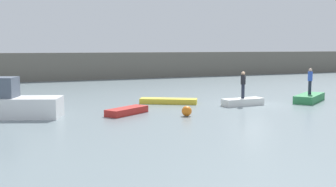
% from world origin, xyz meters
% --- Properties ---
extents(ground_plane, '(120.00, 120.00, 0.00)m').
position_xyz_m(ground_plane, '(0.00, 0.00, 0.00)').
color(ground_plane, slate).
extents(embankment_wall, '(80.00, 1.20, 3.21)m').
position_xyz_m(embankment_wall, '(0.00, 25.67, 1.61)').
color(embankment_wall, '#666056').
rests_on(embankment_wall, ground_plane).
extents(motorboat, '(6.23, 4.05, 2.22)m').
position_xyz_m(motorboat, '(-15.63, 1.16, 0.79)').
color(motorboat, white).
rests_on(motorboat, ground_plane).
extents(rowboat_red, '(2.90, 2.26, 0.39)m').
position_xyz_m(rowboat_red, '(-9.13, -0.52, 0.19)').
color(rowboat_red, red).
rests_on(rowboat_red, ground_plane).
extents(rowboat_yellow, '(3.83, 2.86, 0.35)m').
position_xyz_m(rowboat_yellow, '(-5.10, 2.65, 0.18)').
color(rowboat_yellow, gold).
rests_on(rowboat_yellow, ground_plane).
extents(rowboat_white, '(2.89, 1.06, 0.46)m').
position_xyz_m(rowboat_white, '(-0.97, -0.15, 0.23)').
color(rowboat_white, white).
rests_on(rowboat_white, ground_plane).
extents(rowboat_green, '(3.82, 3.13, 0.53)m').
position_xyz_m(rowboat_green, '(4.38, -0.53, 0.27)').
color(rowboat_green, '#2D7F47').
rests_on(rowboat_green, ground_plane).
extents(person_blue_shirt, '(0.32, 0.32, 1.83)m').
position_xyz_m(person_blue_shirt, '(4.38, -0.53, 1.56)').
color(person_blue_shirt, '#232838').
rests_on(person_blue_shirt, rowboat_green).
extents(person_dark_shirt, '(0.32, 0.32, 1.78)m').
position_xyz_m(person_dark_shirt, '(-0.97, -0.15, 1.46)').
color(person_dark_shirt, '#232838').
rests_on(person_dark_shirt, rowboat_white).
extents(mooring_buoy, '(0.57, 0.57, 0.57)m').
position_xyz_m(mooring_buoy, '(-6.27, -2.47, 0.28)').
color(mooring_buoy, orange).
rests_on(mooring_buoy, ground_plane).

